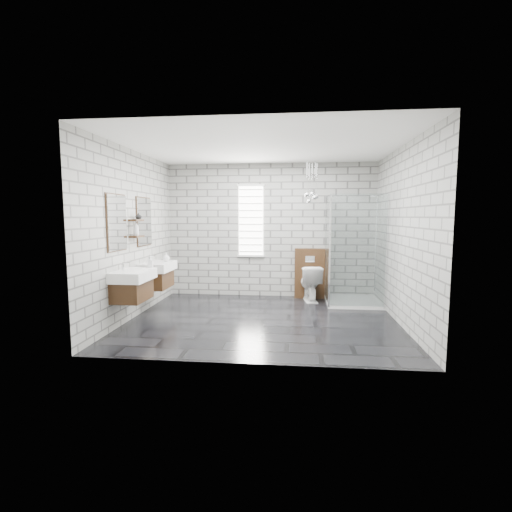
% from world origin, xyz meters
% --- Properties ---
extents(floor, '(4.20, 3.60, 0.02)m').
position_xyz_m(floor, '(0.00, 0.00, -0.01)').
color(floor, black).
rests_on(floor, ground).
extents(ceiling, '(4.20, 3.60, 0.02)m').
position_xyz_m(ceiling, '(0.00, 0.00, 2.71)').
color(ceiling, white).
rests_on(ceiling, wall_back).
extents(wall_back, '(4.20, 0.02, 2.70)m').
position_xyz_m(wall_back, '(0.00, 1.81, 1.35)').
color(wall_back, '#9D9D98').
rests_on(wall_back, floor).
extents(wall_front, '(4.20, 0.02, 2.70)m').
position_xyz_m(wall_front, '(0.00, -1.81, 1.35)').
color(wall_front, '#9D9D98').
rests_on(wall_front, floor).
extents(wall_left, '(0.02, 3.60, 2.70)m').
position_xyz_m(wall_left, '(-2.11, 0.00, 1.35)').
color(wall_left, '#9D9D98').
rests_on(wall_left, floor).
extents(wall_right, '(0.02, 3.60, 2.70)m').
position_xyz_m(wall_right, '(2.11, 0.00, 1.35)').
color(wall_right, '#9D9D98').
rests_on(wall_right, floor).
extents(vanity_left, '(0.47, 0.70, 1.57)m').
position_xyz_m(vanity_left, '(-1.91, -0.59, 0.76)').
color(vanity_left, '#3C2512').
rests_on(vanity_left, wall_left).
extents(vanity_right, '(0.47, 0.70, 1.57)m').
position_xyz_m(vanity_right, '(-1.91, 0.40, 0.76)').
color(vanity_right, '#3C2512').
rests_on(vanity_right, wall_left).
extents(shelf_lower, '(0.14, 0.30, 0.03)m').
position_xyz_m(shelf_lower, '(-2.03, -0.05, 1.32)').
color(shelf_lower, '#3C2512').
rests_on(shelf_lower, wall_left).
extents(shelf_upper, '(0.14, 0.30, 0.03)m').
position_xyz_m(shelf_upper, '(-2.03, -0.05, 1.58)').
color(shelf_upper, '#3C2512').
rests_on(shelf_upper, wall_left).
extents(window, '(0.56, 0.05, 1.48)m').
position_xyz_m(window, '(-0.40, 1.78, 1.55)').
color(window, white).
rests_on(window, wall_back).
extents(cistern_panel, '(0.60, 0.20, 1.00)m').
position_xyz_m(cistern_panel, '(0.80, 1.70, 0.50)').
color(cistern_panel, '#3C2512').
rests_on(cistern_panel, floor).
extents(flush_plate, '(0.18, 0.01, 0.12)m').
position_xyz_m(flush_plate, '(0.80, 1.60, 0.80)').
color(flush_plate, silver).
rests_on(flush_plate, cistern_panel).
extents(shower_enclosure, '(1.00, 1.00, 2.03)m').
position_xyz_m(shower_enclosure, '(1.50, 1.18, 0.50)').
color(shower_enclosure, white).
rests_on(shower_enclosure, floor).
extents(pendant_cluster, '(0.27, 0.22, 0.82)m').
position_xyz_m(pendant_cluster, '(0.80, 1.36, 2.02)').
color(pendant_cluster, silver).
rests_on(pendant_cluster, ceiling).
extents(toilet, '(0.48, 0.73, 0.70)m').
position_xyz_m(toilet, '(0.80, 1.44, 0.35)').
color(toilet, white).
rests_on(toilet, floor).
extents(soap_bottle_a, '(0.09, 0.09, 0.17)m').
position_xyz_m(soap_bottle_a, '(-1.74, -0.24, 0.93)').
color(soap_bottle_a, '#B2B2B2').
rests_on(soap_bottle_a, vanity_left).
extents(soap_bottle_b, '(0.15, 0.15, 0.15)m').
position_xyz_m(soap_bottle_b, '(-1.76, 0.54, 0.93)').
color(soap_bottle_b, '#B2B2B2').
rests_on(soap_bottle_b, vanity_right).
extents(soap_bottle_c, '(0.09, 0.10, 0.23)m').
position_xyz_m(soap_bottle_c, '(-2.02, -0.09, 1.45)').
color(soap_bottle_c, '#B2B2B2').
rests_on(soap_bottle_c, shelf_lower).
extents(vase, '(0.12, 0.12, 0.10)m').
position_xyz_m(vase, '(-2.02, 0.03, 1.65)').
color(vase, '#B2B2B2').
rests_on(vase, shelf_upper).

